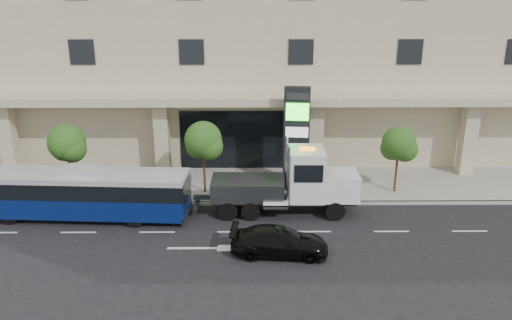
% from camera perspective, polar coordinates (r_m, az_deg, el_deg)
% --- Properties ---
extents(ground, '(120.00, 120.00, 0.00)m').
position_cam_1_polar(ground, '(27.07, -2.27, -6.79)').
color(ground, black).
rests_on(ground, ground).
extents(sidewalk, '(120.00, 6.00, 0.15)m').
position_cam_1_polar(sidewalk, '(31.63, -2.00, -2.79)').
color(sidewalk, gray).
rests_on(sidewalk, ground).
extents(curb, '(120.00, 0.30, 0.15)m').
position_cam_1_polar(curb, '(28.86, -2.15, -4.95)').
color(curb, gray).
rests_on(curb, ground).
extents(convention_center, '(60.00, 17.60, 20.00)m').
position_cam_1_polar(convention_center, '(39.92, -1.75, 16.23)').
color(convention_center, '#B9AE8B').
rests_on(convention_center, ground).
extents(tree_left, '(2.27, 2.20, 4.22)m').
position_cam_1_polar(tree_left, '(31.25, -20.75, 1.60)').
color(tree_left, '#422B19').
rests_on(tree_left, sidewalk).
extents(tree_mid, '(2.28, 2.20, 4.38)m').
position_cam_1_polar(tree_mid, '(29.39, -5.99, 2.00)').
color(tree_mid, '#422B19').
rests_on(tree_mid, sidewalk).
extents(tree_right, '(2.10, 2.00, 4.04)m').
position_cam_1_polar(tree_right, '(30.56, 16.03, 1.58)').
color(tree_right, '#422B19').
rests_on(tree_right, sidewalk).
extents(city_bus, '(11.36, 3.03, 2.85)m').
position_cam_1_polar(city_bus, '(28.23, -19.15, -3.56)').
color(city_bus, black).
rests_on(city_bus, ground).
extents(tow_truck, '(9.05, 2.37, 4.13)m').
position_cam_1_polar(tow_truck, '(27.28, 4.06, -2.73)').
color(tow_truck, '#2D3033').
rests_on(tow_truck, ground).
extents(black_sedan, '(4.65, 2.18, 1.31)m').
position_cam_1_polar(black_sedan, '(23.43, 2.68, -9.26)').
color(black_sedan, black).
rests_on(black_sedan, ground).
extents(signage_pylon, '(1.60, 0.73, 6.22)m').
position_cam_1_polar(signage_pylon, '(30.30, 4.63, 2.65)').
color(signage_pylon, black).
rests_on(signage_pylon, sidewalk).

